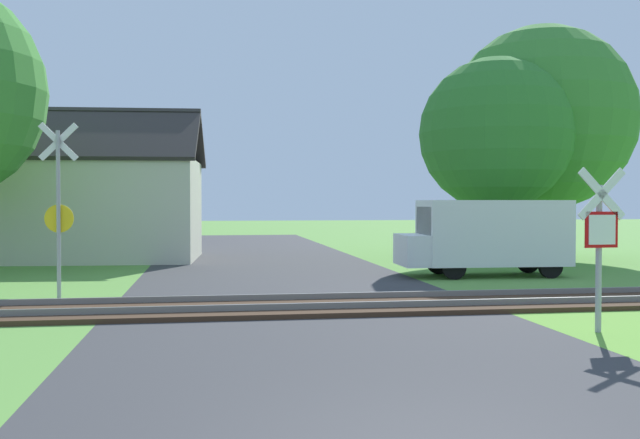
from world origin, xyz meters
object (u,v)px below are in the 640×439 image
crossing_sign_far (59,203)px  mail_truck (487,234)px  tree_far (541,119)px  tree_right (496,134)px  house (100,206)px  stop_sign_near (600,238)px

crossing_sign_far → mail_truck: (11.45, 3.18, -0.93)m
tree_far → tree_right: bearing=-144.6°
house → mail_truck: 14.63m
tree_right → tree_far: (2.64, 1.88, 0.81)m
tree_far → mail_truck: tree_far is taller
house → tree_right: 14.94m
stop_sign_near → tree_far: bearing=-116.5°
stop_sign_near → house: bearing=-62.1°
tree_right → tree_far: size_ratio=0.82×
tree_right → tree_far: 3.34m
stop_sign_near → crossing_sign_far: size_ratio=0.69×
crossing_sign_far → tree_far: (16.14, 9.35, 3.26)m
house → mail_truck: bearing=-29.9°
house → mail_truck: house is taller
mail_truck → tree_right: bearing=-23.6°
crossing_sign_far → tree_far: bearing=31.0°
crossing_sign_far → mail_truck: size_ratio=0.80×
crossing_sign_far → tree_far: 18.93m
stop_sign_near → tree_far: 16.88m
stop_sign_near → house: size_ratio=0.35×
stop_sign_near → mail_truck: stop_sign_near is taller
crossing_sign_far → tree_right: (13.50, 7.47, 2.45)m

